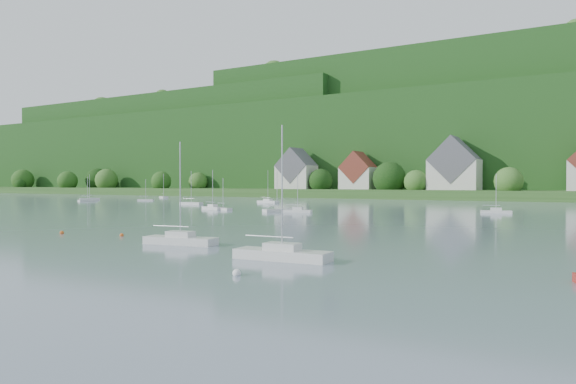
{
  "coord_description": "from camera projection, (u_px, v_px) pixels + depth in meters",
  "views": [
    {
      "loc": [
        46.47,
        7.13,
        5.37
      ],
      "look_at": [
        6.75,
        75.0,
        4.0
      ],
      "focal_mm": 33.11,
      "sensor_mm": 36.0,
      "label": 1
    }
  ],
  "objects": [
    {
      "name": "village_building_2",
      "position": [
        454.0,
        168.0,
        176.94
      ],
      "size": [
        16.0,
        11.44,
        18.0
      ],
      "color": "silver",
      "rests_on": "far_shore_strip"
    },
    {
      "name": "village_building_1",
      "position": [
        358.0,
        174.0,
        195.5
      ],
      "size": [
        12.0,
        9.36,
        14.0
      ],
      "color": "silver",
      "rests_on": "far_shore_strip"
    },
    {
      "name": "forested_ridge",
      "position": [
        485.0,
        145.0,
        248.57
      ],
      "size": [
        620.0,
        181.22,
        69.89
      ],
      "color": "#164114",
      "rests_on": "ground"
    },
    {
      "name": "mooring_buoy_3",
      "position": [
        62.0,
        234.0,
        55.66
      ],
      "size": [
        0.43,
        0.43,
        0.43
      ],
      "primitive_type": "sphere",
      "color": "orange",
      "rests_on": "ground"
    },
    {
      "name": "far_shore_strip",
      "position": [
        448.0,
        194.0,
        189.97
      ],
      "size": [
        600.0,
        60.0,
        3.0
      ],
      "primitive_type": "cube",
      "color": "#29501E",
      "rests_on": "ground"
    },
    {
      "name": "near_sailboat_3",
      "position": [
        180.0,
        239.0,
        46.18
      ],
      "size": [
        6.81,
        2.76,
        8.94
      ],
      "rotation": [
        0.0,
        0.0,
        0.14
      ],
      "color": "silver",
      "rests_on": "ground"
    },
    {
      "name": "village_building_0",
      "position": [
        296.0,
        172.0,
        206.39
      ],
      "size": [
        14.0,
        10.4,
        16.0
      ],
      "color": "silver",
      "rests_on": "far_shore_strip"
    },
    {
      "name": "near_sailboat_4",
      "position": [
        282.0,
        253.0,
        36.86
      ],
      "size": [
        7.04,
        2.36,
        9.37
      ],
      "rotation": [
        0.0,
        0.0,
        0.06
      ],
      "color": "silver",
      "rests_on": "ground"
    },
    {
      "name": "far_sailboat_cluster",
      "position": [
        378.0,
        206.0,
        114.14
      ],
      "size": [
        199.35,
        71.08,
        8.71
      ],
      "color": "silver",
      "rests_on": "ground"
    },
    {
      "name": "mooring_buoy_2",
      "position": [
        122.0,
        236.0,
        53.17
      ],
      "size": [
        0.4,
        0.4,
        0.4
      ],
      "primitive_type": "sphere",
      "color": "orange",
      "rests_on": "ground"
    },
    {
      "name": "mooring_buoy_4",
      "position": [
        237.0,
        276.0,
        30.69
      ],
      "size": [
        0.5,
        0.5,
        0.5
      ],
      "primitive_type": "sphere",
      "color": "white",
      "rests_on": "ground"
    }
  ]
}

